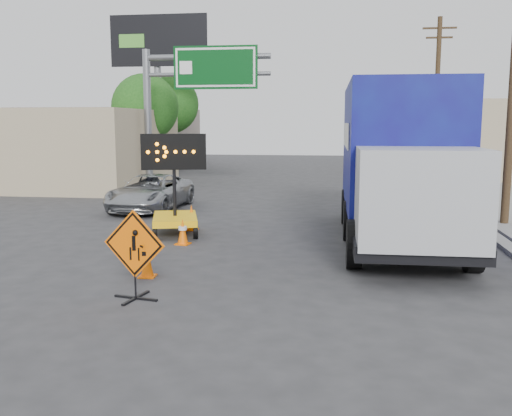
% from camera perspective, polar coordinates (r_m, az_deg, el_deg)
% --- Properties ---
extents(ground, '(100.00, 100.00, 0.00)m').
position_cam_1_polar(ground, '(9.93, -7.90, -11.22)').
color(ground, '#2D2D30').
rests_on(ground, ground).
extents(curb_right, '(0.40, 60.00, 0.12)m').
position_cam_1_polar(curb_right, '(24.63, 18.69, 0.43)').
color(curb_right, gray).
rests_on(curb_right, ground).
extents(sidewalk_right, '(4.00, 60.00, 0.15)m').
position_cam_1_polar(sidewalk_right, '(25.15, 23.84, 0.35)').
color(sidewalk_right, gray).
rests_on(sidewalk_right, ground).
extents(storefront_left_near, '(14.00, 10.00, 4.00)m').
position_cam_1_polar(storefront_left_near, '(33.43, -21.88, 5.64)').
color(storefront_left_near, tan).
rests_on(storefront_left_near, ground).
extents(storefront_left_far, '(12.00, 10.00, 4.40)m').
position_cam_1_polar(storefront_left_far, '(46.46, -14.35, 6.88)').
color(storefront_left_far, gray).
rests_on(storefront_left_far, ground).
extents(building_right_far, '(10.00, 14.00, 4.60)m').
position_cam_1_polar(building_right_far, '(40.34, 23.11, 6.39)').
color(building_right_far, tan).
rests_on(building_right_far, ground).
extents(highway_gantry, '(6.18, 0.38, 6.90)m').
position_cam_1_polar(highway_gantry, '(27.89, -6.77, 12.04)').
color(highway_gantry, slate).
rests_on(highway_gantry, ground).
extents(billboard, '(6.10, 0.54, 9.85)m').
position_cam_1_polar(billboard, '(36.75, -9.69, 14.70)').
color(billboard, slate).
rests_on(billboard, ground).
extents(utility_pole_far, '(1.80, 0.26, 9.00)m').
position_cam_1_polar(utility_pole_far, '(33.44, 17.60, 10.45)').
color(utility_pole_far, '#402E1B').
rests_on(utility_pole_far, ground).
extents(tree_left_near, '(3.71, 3.71, 6.03)m').
position_cam_1_polar(tree_left_near, '(32.75, -11.04, 9.83)').
color(tree_left_near, '#402E1B').
rests_on(tree_left_near, ground).
extents(tree_left_far, '(4.10, 4.10, 6.66)m').
position_cam_1_polar(tree_left_far, '(40.69, -8.69, 10.22)').
color(tree_left_far, '#402E1B').
rests_on(tree_left_far, ground).
extents(construction_sign, '(1.28, 0.92, 1.73)m').
position_cam_1_polar(construction_sign, '(11.04, -12.07, -4.37)').
color(construction_sign, black).
rests_on(construction_sign, ground).
extents(arrow_board, '(1.86, 2.39, 3.02)m').
position_cam_1_polar(arrow_board, '(17.28, -8.11, -0.43)').
color(arrow_board, yellow).
rests_on(arrow_board, ground).
extents(pickup_truck, '(2.49, 4.97, 1.35)m').
position_cam_1_polar(pickup_truck, '(22.43, -10.48, 1.57)').
color(pickup_truck, '#A3A6AA').
rests_on(pickup_truck, ground).
extents(box_truck, '(3.06, 9.32, 4.42)m').
position_cam_1_polar(box_truck, '(16.37, 14.10, 3.59)').
color(box_truck, black).
rests_on(box_truck, ground).
extents(cone_a, '(0.37, 0.37, 0.70)m').
position_cam_1_polar(cone_a, '(12.69, -10.84, -5.25)').
color(cone_a, '#FF6605').
rests_on(cone_a, ground).
extents(cone_b, '(0.42, 0.42, 0.72)m').
position_cam_1_polar(cone_b, '(15.88, -7.34, -2.36)').
color(cone_b, '#FF6605').
rests_on(cone_b, ground).
extents(cone_c, '(0.44, 0.44, 0.80)m').
position_cam_1_polar(cone_c, '(17.94, -6.47, -0.94)').
color(cone_c, '#FF6605').
rests_on(cone_c, ground).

